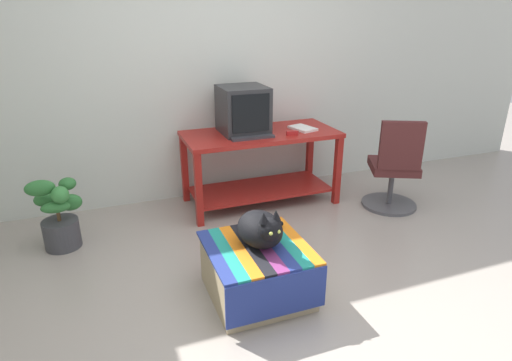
% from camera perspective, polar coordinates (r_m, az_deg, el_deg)
% --- Properties ---
extents(ground_plane, '(14.00, 14.00, 0.00)m').
position_cam_1_polar(ground_plane, '(2.94, 5.96, -15.91)').
color(ground_plane, '#9E9389').
extents(back_wall, '(8.00, 0.10, 2.60)m').
position_cam_1_polar(back_wall, '(4.28, -5.97, 15.03)').
color(back_wall, silver).
rests_on(back_wall, ground_plane).
extents(desk, '(1.45, 0.67, 0.72)m').
position_cam_1_polar(desk, '(4.14, 0.61, 3.41)').
color(desk, maroon).
rests_on(desk, ground_plane).
extents(tv_monitor, '(0.42, 0.44, 0.43)m').
position_cam_1_polar(tv_monitor, '(4.03, -1.73, 9.30)').
color(tv_monitor, '#28282B').
rests_on(tv_monitor, desk).
extents(keyboard, '(0.40, 0.15, 0.02)m').
position_cam_1_polar(keyboard, '(3.89, -0.61, 5.85)').
color(keyboard, '#333338').
rests_on(keyboard, desk).
extents(book, '(0.23, 0.29, 0.02)m').
position_cam_1_polar(book, '(4.19, 6.21, 6.90)').
color(book, white).
rests_on(book, desk).
extents(ottoman_with_blanket, '(0.64, 0.68, 0.37)m').
position_cam_1_polar(ottoman_with_blanket, '(2.89, 0.17, -11.89)').
color(ottoman_with_blanket, tan).
rests_on(ottoman_with_blanket, ground_plane).
extents(cat, '(0.39, 0.41, 0.29)m').
position_cam_1_polar(cat, '(2.75, 0.74, -6.43)').
color(cat, black).
rests_on(cat, ottoman_with_blanket).
extents(potted_plant, '(0.38, 0.36, 0.61)m').
position_cam_1_polar(potted_plant, '(3.74, -24.66, -4.49)').
color(potted_plant, '#3D3D42').
rests_on(potted_plant, ground_plane).
extents(office_chair, '(0.56, 0.56, 0.89)m').
position_cam_1_polar(office_chair, '(4.23, 17.88, 1.25)').
color(office_chair, '#4C4C51').
rests_on(office_chair, ground_plane).
extents(stapler, '(0.11, 0.06, 0.04)m').
position_cam_1_polar(stapler, '(3.99, 4.82, 6.30)').
color(stapler, '#A31E1E').
rests_on(stapler, desk).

